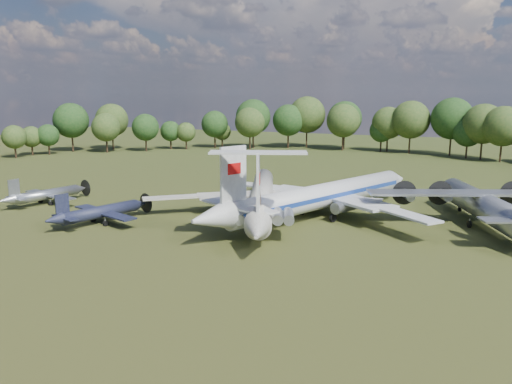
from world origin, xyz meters
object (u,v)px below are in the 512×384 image
at_px(an12_transport, 484,210).
at_px(person_on_il62, 259,199).
at_px(tu104_jet, 322,201).
at_px(il62_airliner, 262,201).
at_px(small_prop_northwest, 47,197).
at_px(small_prop_west, 101,215).

relative_size(an12_transport, person_on_il62, 20.71).
relative_size(tu104_jet, an12_transport, 1.42).
height_order(il62_airliner, small_prop_northwest, il62_airliner).
bearing_deg(person_on_il62, tu104_jet, -143.21).
height_order(an12_transport, small_prop_west, an12_transport).
bearing_deg(small_prop_west, il62_airliner, 52.54).
height_order(tu104_jet, person_on_il62, person_on_il62).
xyz_separation_m(il62_airliner, person_on_il62, (4.40, -11.68, 3.06)).
bearing_deg(tu104_jet, small_prop_northwest, -144.54).
distance_m(an12_transport, small_prop_northwest, 66.30).
xyz_separation_m(il62_airliner, tu104_jet, (8.38, 2.81, 0.23)).
bearing_deg(tu104_jet, an12_transport, 33.39).
bearing_deg(an12_transport, il62_airliner, 170.79).
distance_m(tu104_jet, small_prop_northwest, 44.49).
xyz_separation_m(il62_airliner, small_prop_northwest, (-35.19, -6.09, -1.03)).
xyz_separation_m(tu104_jet, an12_transport, (21.53, 3.59, -0.18)).
distance_m(tu104_jet, person_on_il62, 15.29).
xyz_separation_m(tu104_jet, person_on_il62, (-3.98, -14.49, 2.84)).
xyz_separation_m(an12_transport, person_on_il62, (-25.52, -18.09, 3.02)).
relative_size(il62_airliner, small_prop_west, 2.66).
height_order(il62_airliner, person_on_il62, person_on_il62).
height_order(small_prop_northwest, person_on_il62, person_on_il62).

